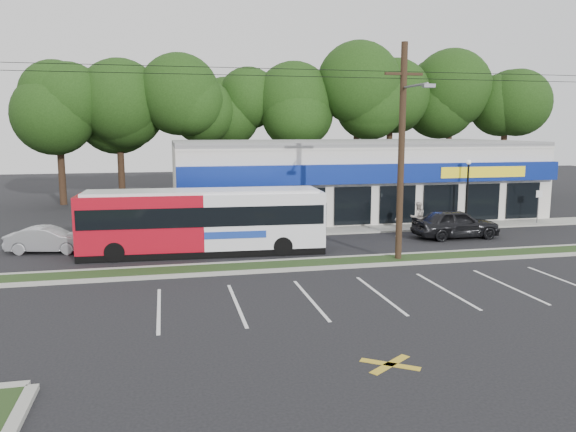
% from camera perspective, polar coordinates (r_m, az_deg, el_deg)
% --- Properties ---
extents(ground, '(120.00, 120.00, 0.00)m').
position_cam_1_polar(ground, '(25.12, 5.71, -5.39)').
color(ground, black).
rests_on(ground, ground).
extents(grass_strip, '(40.00, 1.60, 0.12)m').
position_cam_1_polar(grass_strip, '(26.03, 5.03, -4.74)').
color(grass_strip, '#203616').
rests_on(grass_strip, ground).
extents(curb_south, '(40.00, 0.25, 0.14)m').
position_cam_1_polar(curb_south, '(25.24, 5.61, -5.16)').
color(curb_south, '#9E9E93').
rests_on(curb_south, ground).
extents(curb_north, '(40.00, 0.25, 0.14)m').
position_cam_1_polar(curb_north, '(26.82, 4.48, -4.31)').
color(curb_north, '#9E9E93').
rests_on(curb_north, ground).
extents(sidewalk, '(32.00, 2.20, 0.10)m').
position_cam_1_polar(sidewalk, '(35.06, 8.91, -1.30)').
color(sidewalk, '#9E9E93').
rests_on(sidewalk, ground).
extents(strip_mall, '(25.00, 12.55, 5.30)m').
position_cam_1_polar(strip_mall, '(41.34, 6.15, 3.93)').
color(strip_mall, silver).
rests_on(strip_mall, ground).
extents(utility_pole, '(50.00, 2.77, 10.00)m').
position_cam_1_polar(utility_pole, '(26.24, 11.19, 7.05)').
color(utility_pole, black).
rests_on(utility_pole, ground).
extents(lamp_post, '(0.30, 0.30, 4.25)m').
position_cam_1_polar(lamp_post, '(37.14, 17.79, 3.03)').
color(lamp_post, black).
rests_on(lamp_post, ground).
extents(sign_post, '(0.45, 0.10, 2.23)m').
position_cam_1_polar(sign_post, '(39.82, 24.11, 1.43)').
color(sign_post, '#59595E').
rests_on(sign_post, ground).
extents(tree_line, '(46.76, 6.76, 11.83)m').
position_cam_1_polar(tree_line, '(50.53, 0.90, 11.41)').
color(tree_line, black).
rests_on(tree_line, ground).
extents(metrobus, '(12.02, 3.10, 3.20)m').
position_cam_1_polar(metrobus, '(28.03, -8.57, -0.41)').
color(metrobus, '#AF0D1D').
rests_on(metrobus, ground).
extents(car_dark, '(4.93, 2.01, 1.68)m').
position_cam_1_polar(car_dark, '(33.31, 16.66, -0.72)').
color(car_dark, black).
rests_on(car_dark, ground).
extents(car_silver, '(4.17, 2.09, 1.31)m').
position_cam_1_polar(car_silver, '(30.65, -23.20, -2.22)').
color(car_silver, '#93959A').
rests_on(car_silver, ground).
extents(pedestrian_a, '(0.67, 0.58, 1.56)m').
position_cam_1_polar(pedestrian_a, '(33.00, 11.17, -0.70)').
color(pedestrian_a, silver).
rests_on(pedestrian_a, ground).
extents(pedestrian_b, '(0.99, 0.80, 1.90)m').
position_cam_1_polar(pedestrian_b, '(34.18, 13.04, -0.15)').
color(pedestrian_b, beige).
rests_on(pedestrian_b, ground).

